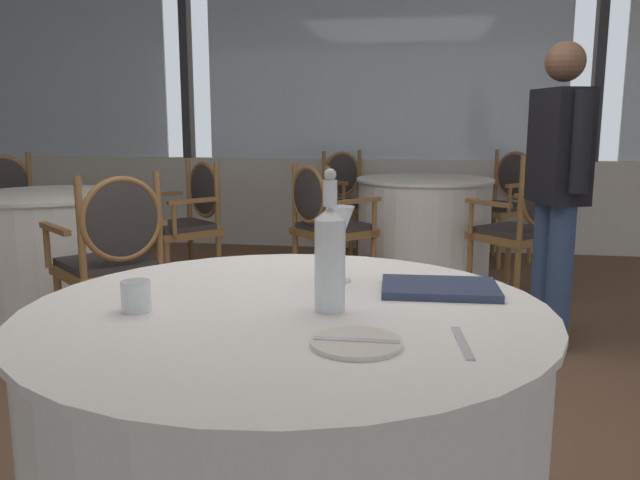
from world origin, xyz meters
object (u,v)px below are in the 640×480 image
Objects in this scene: dining_chair_1_2 at (505,197)px; diner_person_0 at (558,179)px; wine_glass at (340,228)px; menu_book at (440,288)px; water_tumbler at (136,296)px; dining_chair_0_0 at (189,215)px; dining_chair_1_3 at (350,194)px; dining_chair_1_0 at (325,218)px; water_bottle at (330,255)px; dining_chair_1_1 at (526,218)px; dining_chair_0_1 at (8,210)px; side_plate at (357,343)px; dining_chair_0_3 at (114,250)px.

dining_chair_1_2 is 2.23m from diner_person_0.
wine_glass reaches higher than menu_book.
dining_chair_1_2 is (1.35, 4.37, -0.24)m from water_tumbler.
dining_chair_0_0 is 1.71m from dining_chair_1_3.
menu_book is 4.17m from dining_chair_1_3.
dining_chair_0_0 reaches higher than menu_book.
dining_chair_0_0 is 0.98m from dining_chair_1_0.
dining_chair_1_0 reaches higher than menu_book.
dining_chair_1_2 is at bearing 77.07° from wine_glass.
water_bottle reaches higher than dining_chair_1_1.
dining_chair_0_1 is 0.61× the size of diner_person_0.
dining_chair_1_1 is at bearing 131.04° from dining_chair_0_0.
dining_chair_1_0 is at bearing 99.53° from wine_glass.
dining_chair_1_2 is 1.35m from dining_chair_1_3.
dining_chair_1_0 is at bearing 98.89° from water_bottle.
dining_chair_0_0 is 0.93× the size of dining_chair_1_1.
dining_chair_0_0 is 0.97× the size of dining_chair_1_2.
dining_chair_1_2 is (1.37, 1.32, 0.02)m from dining_chair_1_0.
dining_chair_0_3 reaches higher than side_plate.
dining_chair_1_3 is at bearing 95.85° from water_bottle.
menu_book is (0.17, 0.44, 0.01)m from side_plate.
dining_chair_1_1 is 0.91m from diner_person_0.
dining_chair_1_3 is (-0.44, 4.32, -0.34)m from water_bottle.
wine_glass is at bearing 33.10° from dining_chair_1_2.
dining_chair_1_1 is at bearing 45.21° from dining_chair_1_2.
wine_glass reaches higher than dining_chair_0_0.
menu_book is 0.31× the size of dining_chair_0_1.
water_bottle is 2.10m from dining_chair_0_3.
dining_chair_0_1 is at bearing 136.76° from menu_book.
dining_chair_0_1 is (-3.06, 2.63, -0.21)m from menu_book.
dining_chair_1_1 is 0.62× the size of diner_person_0.
dining_chair_0_3 is 2.33m from diner_person_0.
dining_chair_1_0 reaches higher than water_tumbler.
dining_chair_0_3 is at bearing 77.37° from dining_chair_1_1.
dining_chair_0_1 is 2.78m from dining_chair_1_3.
dining_chair_1_3 is at bearing 105.76° from diner_person_0.
side_plate is at bearing -113.73° from menu_book.
dining_chair_0_1 reaches higher than menu_book.
side_plate is at bearing -16.17° from water_tumbler.
side_plate is 2.32m from dining_chair_0_3.
diner_person_0 reaches higher than dining_chair_1_2.
wine_glass is 0.22× the size of dining_chair_0_1.
side_plate is 0.89× the size of wine_glass.
dining_chair_1_0 is 1.35m from dining_chair_1_3.
dining_chair_1_0 is at bearing 102.16° from menu_book.
diner_person_0 reaches higher than water_tumbler.
dining_chair_1_0 is (-0.02, 3.05, -0.26)m from water_tumbler.
dining_chair_1_2 is 0.60× the size of diner_person_0.
wine_glass is 2.82m from dining_chair_1_1.
wine_glass is (-0.01, 0.28, 0.02)m from water_bottle.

